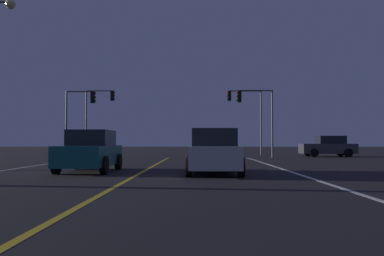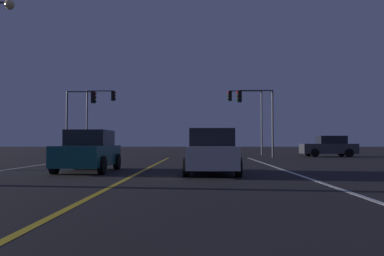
{
  "view_description": "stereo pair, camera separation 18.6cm",
  "coord_description": "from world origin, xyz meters",
  "px_view_note": "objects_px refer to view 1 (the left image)",
  "views": [
    {
      "loc": [
        2.23,
        0.7,
        1.22
      ],
      "look_at": [
        1.84,
        27.98,
        2.15
      ],
      "focal_mm": 37.55,
      "sensor_mm": 36.0,
      "label": 1
    },
    {
      "loc": [
        2.42,
        0.7,
        1.22
      ],
      "look_at": [
        1.84,
        27.98,
        2.15
      ],
      "focal_mm": 37.55,
      "sensor_mm": 36.0,
      "label": 2
    }
  ],
  "objects_px": {
    "car_oncoming": "(90,151)",
    "car_lead_same_lane": "(213,152)",
    "car_crossing_side": "(328,147)",
    "traffic_light_near_left": "(80,108)",
    "traffic_light_far_left": "(99,108)",
    "traffic_light_far_right": "(245,107)",
    "traffic_light_near_right": "(255,107)"
  },
  "relations": [
    {
      "from": "traffic_light_far_right",
      "to": "car_oncoming",
      "type": "bearing_deg",
      "value": 66.5
    },
    {
      "from": "car_crossing_side",
      "to": "traffic_light_far_right",
      "type": "xyz_separation_m",
      "value": [
        -6.31,
        3.62,
        3.52
      ]
    },
    {
      "from": "traffic_light_far_right",
      "to": "traffic_light_far_left",
      "type": "distance_m",
      "value": 13.29
    },
    {
      "from": "car_oncoming",
      "to": "traffic_light_far_left",
      "type": "height_order",
      "value": "traffic_light_far_left"
    },
    {
      "from": "traffic_light_near_right",
      "to": "traffic_light_far_right",
      "type": "height_order",
      "value": "traffic_light_far_right"
    },
    {
      "from": "car_crossing_side",
      "to": "traffic_light_near_left",
      "type": "distance_m",
      "value": 20.01
    },
    {
      "from": "car_crossing_side",
      "to": "traffic_light_near_left",
      "type": "bearing_deg",
      "value": 5.45
    },
    {
      "from": "car_oncoming",
      "to": "traffic_light_far_right",
      "type": "bearing_deg",
      "value": 156.5
    },
    {
      "from": "car_lead_same_lane",
      "to": "traffic_light_far_right",
      "type": "bearing_deg",
      "value": -9.92
    },
    {
      "from": "traffic_light_near_right",
      "to": "traffic_light_far_left",
      "type": "relative_size",
      "value": 0.88
    },
    {
      "from": "car_lead_same_lane",
      "to": "car_oncoming",
      "type": "bearing_deg",
      "value": 76.64
    },
    {
      "from": "car_oncoming",
      "to": "traffic_light_near_left",
      "type": "bearing_deg",
      "value": -162.06
    },
    {
      "from": "car_oncoming",
      "to": "car_lead_same_lane",
      "type": "bearing_deg",
      "value": 76.64
    },
    {
      "from": "traffic_light_near_left",
      "to": "traffic_light_far_left",
      "type": "xyz_separation_m",
      "value": [
        0.11,
        5.5,
        0.53
      ]
    },
    {
      "from": "traffic_light_near_right",
      "to": "traffic_light_far_left",
      "type": "xyz_separation_m",
      "value": [
        -13.38,
        5.5,
        0.47
      ]
    },
    {
      "from": "traffic_light_near_right",
      "to": "car_crossing_side",
      "type": "bearing_deg",
      "value": -163.17
    },
    {
      "from": "traffic_light_near_right",
      "to": "traffic_light_near_left",
      "type": "height_order",
      "value": "traffic_light_near_right"
    },
    {
      "from": "car_lead_same_lane",
      "to": "traffic_light_near_right",
      "type": "relative_size",
      "value": 0.82
    },
    {
      "from": "traffic_light_near_right",
      "to": "traffic_light_far_left",
      "type": "height_order",
      "value": "traffic_light_far_left"
    },
    {
      "from": "car_oncoming",
      "to": "car_crossing_side",
      "type": "xyz_separation_m",
      "value": [
        15.0,
        16.38,
        0.0
      ]
    },
    {
      "from": "car_crossing_side",
      "to": "traffic_light_near_right",
      "type": "xyz_separation_m",
      "value": [
        -6.21,
        -1.88,
        3.05
      ]
    },
    {
      "from": "car_crossing_side",
      "to": "car_lead_same_lane",
      "type": "xyz_separation_m",
      "value": [
        -10.01,
        -17.57,
        0.0
      ]
    },
    {
      "from": "car_lead_same_lane",
      "to": "traffic_light_far_left",
      "type": "xyz_separation_m",
      "value": [
        -9.58,
        21.19,
        3.52
      ]
    },
    {
      "from": "car_oncoming",
      "to": "traffic_light_near_right",
      "type": "distance_m",
      "value": 17.23
    },
    {
      "from": "car_oncoming",
      "to": "traffic_light_near_right",
      "type": "xyz_separation_m",
      "value": [
        8.79,
        14.5,
        3.05
      ]
    },
    {
      "from": "car_oncoming",
      "to": "traffic_light_near_left",
      "type": "height_order",
      "value": "traffic_light_near_left"
    },
    {
      "from": "car_crossing_side",
      "to": "car_lead_same_lane",
      "type": "height_order",
      "value": "same"
    },
    {
      "from": "car_lead_same_lane",
      "to": "traffic_light_far_right",
      "type": "relative_size",
      "value": 0.73
    },
    {
      "from": "car_crossing_side",
      "to": "traffic_light_far_right",
      "type": "height_order",
      "value": "traffic_light_far_right"
    },
    {
      "from": "traffic_light_far_left",
      "to": "traffic_light_near_left",
      "type": "bearing_deg",
      "value": -91.1
    },
    {
      "from": "traffic_light_near_left",
      "to": "traffic_light_far_left",
      "type": "relative_size",
      "value": 0.87
    },
    {
      "from": "traffic_light_near_left",
      "to": "traffic_light_far_left",
      "type": "height_order",
      "value": "traffic_light_far_left"
    }
  ]
}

